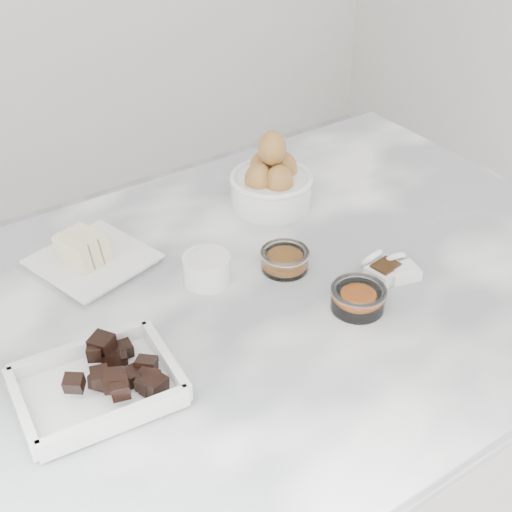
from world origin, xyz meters
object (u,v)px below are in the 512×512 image
Objects in this scene: egg_bowl at (271,182)px; zest_bowl at (358,297)px; butter_plate at (90,254)px; salt_spoon at (401,268)px; sugar_ramekin at (207,268)px; vanilla_spoon at (382,268)px; honey_bowl at (285,259)px; chocolate_dish at (97,383)px.

egg_bowl reaches higher than zest_bowl.
butter_plate is 2.37× the size of zest_bowl.
sugar_ramekin is at bearing 148.06° from salt_spoon.
sugar_ramekin is (0.13, -0.14, 0.00)m from butter_plate.
zest_bowl is at bearing -154.69° from vanilla_spoon.
salt_spoon is (0.14, -0.12, -0.01)m from honey_bowl.
butter_plate is 1.32× the size of egg_bowl.
honey_bowl is 0.18m from salt_spoon.
salt_spoon reaches higher than honey_bowl.
honey_bowl is (0.36, 0.09, -0.00)m from chocolate_dish.
zest_bowl is 1.16× the size of vanilla_spoon.
butter_plate reaches higher than honey_bowl.
zest_bowl and salt_spoon have the same top height.
egg_bowl reaches higher than butter_plate.
honey_bowl is 1.09× the size of vanilla_spoon.
salt_spoon is (0.04, -0.29, -0.03)m from egg_bowl.
vanilla_spoon is (0.23, -0.14, -0.01)m from sugar_ramekin.
zest_bowl is 0.11m from salt_spoon.
vanilla_spoon is (0.36, -0.28, -0.01)m from butter_plate.
egg_bowl is at bearing -1.44° from butter_plate.
vanilla_spoon is (0.47, -0.01, -0.01)m from chocolate_dish.
butter_plate reaches higher than salt_spoon.
vanilla_spoon is 1.07× the size of salt_spoon.
vanilla_spoon reaches higher than salt_spoon.
vanilla_spoon is at bearing -86.50° from egg_bowl.
sugar_ramekin is 0.13m from honey_bowl.
sugar_ramekin reaches higher than honey_bowl.
sugar_ramekin is 1.10× the size of salt_spoon.
salt_spoon is at bearing -3.46° from chocolate_dish.
zest_bowl is at bearing -102.34° from egg_bowl.
chocolate_dish is 0.37m from honey_bowl.
egg_bowl is 0.20m from honey_bowl.
butter_plate is 2.53× the size of honey_bowl.
egg_bowl reaches higher than chocolate_dish.
butter_plate reaches higher than chocolate_dish.
egg_bowl is (0.46, 0.26, 0.02)m from chocolate_dish.
honey_bowl is 0.15m from vanilla_spoon.
sugar_ramekin reaches higher than salt_spoon.
sugar_ramekin is 1.03× the size of vanilla_spoon.
honey_bowl is (0.25, -0.18, -0.00)m from butter_plate.
salt_spoon is at bearing -31.94° from sugar_ramekin.
egg_bowl is at bearing 93.50° from vanilla_spoon.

